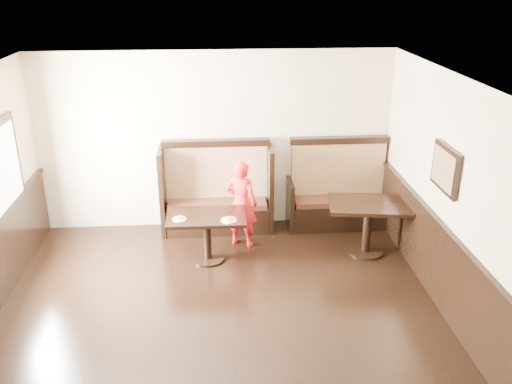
{
  "coord_description": "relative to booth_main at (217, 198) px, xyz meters",
  "views": [
    {
      "loc": [
        0.02,
        -4.63,
        3.88
      ],
      "look_at": [
        0.55,
        2.35,
        1.0
      ],
      "focal_mm": 38.0,
      "sensor_mm": 36.0,
      "label": 1
    }
  ],
  "objects": [
    {
      "name": "room_shell",
      "position": [
        -0.3,
        -3.01,
        0.14
      ],
      "size": [
        7.0,
        7.0,
        7.0
      ],
      "color": "beige",
      "rests_on": "ground"
    },
    {
      "name": "ground",
      "position": [
        0.0,
        -3.3,
        -0.53
      ],
      "size": [
        7.0,
        7.0,
        0.0
      ],
      "primitive_type": "plane",
      "color": "black",
      "rests_on": "ground"
    },
    {
      "name": "pizza_plate_right",
      "position": [
        0.15,
        -1.22,
        0.19
      ],
      "size": [
        0.22,
        0.22,
        0.04
      ],
      "color": "white",
      "rests_on": "table_main"
    },
    {
      "name": "booth_neighbor",
      "position": [
        1.95,
        -0.0,
        -0.05
      ],
      "size": [
        1.65,
        0.72,
        1.45
      ],
      "color": "black",
      "rests_on": "ground"
    },
    {
      "name": "pizza_plate_left",
      "position": [
        -0.52,
        -1.13,
        0.19
      ],
      "size": [
        0.2,
        0.2,
        0.04
      ],
      "color": "white",
      "rests_on": "table_main"
    },
    {
      "name": "table_neighbor",
      "position": [
        2.17,
        -0.98,
        0.07
      ],
      "size": [
        1.23,
        0.9,
        0.79
      ],
      "rotation": [
        0.0,
        0.0,
        -0.14
      ],
      "color": "black",
      "rests_on": "ground"
    },
    {
      "name": "table_main",
      "position": [
        -0.15,
        -1.03,
        0.01
      ],
      "size": [
        1.11,
        0.71,
        0.7
      ],
      "rotation": [
        0.0,
        0.0,
        -0.02
      ],
      "color": "black",
      "rests_on": "ground"
    },
    {
      "name": "child",
      "position": [
        0.36,
        -0.59,
        0.15
      ],
      "size": [
        0.58,
        0.49,
        1.35
      ],
      "primitive_type": "imported",
      "rotation": [
        0.0,
        0.0,
        2.72
      ],
      "color": "red",
      "rests_on": "ground"
    },
    {
      "name": "booth_main",
      "position": [
        0.0,
        0.0,
        0.0
      ],
      "size": [
        1.75,
        0.72,
        1.45
      ],
      "color": "black",
      "rests_on": "ground"
    }
  ]
}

